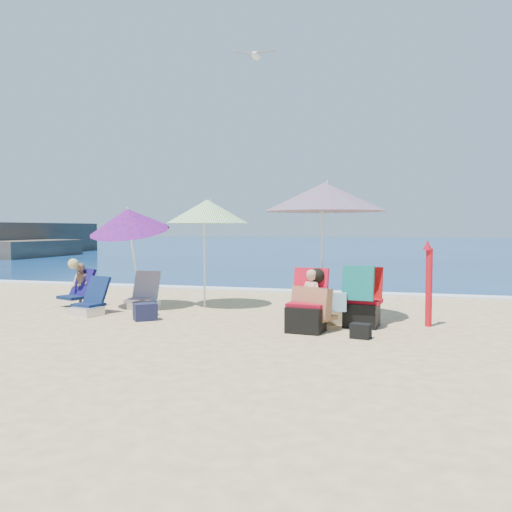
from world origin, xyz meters
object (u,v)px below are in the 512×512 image
(camp_chair_left, at_px, (307,313))
(seagull, at_px, (256,55))
(furled_umbrella, at_px, (429,279))
(chair_navy, at_px, (89,305))
(person_center, at_px, (312,300))
(umbrella_striped, at_px, (207,211))
(camp_chair_right, at_px, (361,305))
(person_left, at_px, (80,284))
(umbrella_turquoise, at_px, (325,197))
(chair_rainbow, at_px, (144,299))
(umbrella_blue, at_px, (129,220))

(camp_chair_left, bearing_deg, seagull, 123.24)
(furled_umbrella, xyz_separation_m, chair_navy, (-5.92, -0.46, -0.58))
(camp_chair_left, height_order, person_center, camp_chair_left)
(umbrella_striped, xyz_separation_m, camp_chair_right, (3.16, -1.42, -1.55))
(furled_umbrella, height_order, camp_chair_left, furled_umbrella)
(camp_chair_left, xyz_separation_m, camp_chair_right, (0.77, 0.60, 0.07))
(person_left, bearing_deg, umbrella_turquoise, -3.00)
(chair_navy, distance_m, chair_rainbow, 1.10)
(umbrella_striped, distance_m, furled_umbrella, 4.48)
(person_center, bearing_deg, seagull, 126.19)
(person_center, xyz_separation_m, seagull, (-1.48, 2.03, 4.47))
(chair_rainbow, bearing_deg, umbrella_striped, 30.36)
(umbrella_turquoise, bearing_deg, seagull, 146.22)
(umbrella_blue, xyz_separation_m, person_center, (3.85, -1.23, -1.27))
(person_center, relative_size, seagull, 1.17)
(person_center, bearing_deg, furled_umbrella, 25.29)
(umbrella_striped, bearing_deg, furled_umbrella, -14.27)
(chair_navy, relative_size, person_left, 0.80)
(furled_umbrella, bearing_deg, chair_navy, -175.59)
(camp_chair_right, xyz_separation_m, person_left, (-5.70, 0.81, 0.08))
(umbrella_turquoise, xyz_separation_m, camp_chair_left, (-0.09, -1.15, -1.83))
(umbrella_turquoise, bearing_deg, camp_chair_right, -39.26)
(chair_navy, height_order, person_center, person_center)
(person_center, bearing_deg, chair_navy, 175.04)
(umbrella_blue, distance_m, camp_chair_left, 4.27)
(umbrella_striped, bearing_deg, chair_navy, -138.59)
(chair_rainbow, bearing_deg, umbrella_turquoise, -3.75)
(seagull, bearing_deg, chair_rainbow, -159.41)
(umbrella_striped, relative_size, seagull, 2.68)
(furled_umbrella, xyz_separation_m, person_center, (-1.74, -0.82, -0.30))
(umbrella_turquoise, bearing_deg, camp_chair_left, -94.56)
(umbrella_blue, height_order, camp_chair_right, umbrella_blue)
(umbrella_striped, relative_size, furled_umbrella, 1.57)
(camp_chair_right, bearing_deg, camp_chair_left, -141.92)
(chair_rainbow, relative_size, seagull, 0.89)
(umbrella_striped, bearing_deg, seagull, 8.06)
(umbrella_striped, relative_size, umbrella_blue, 1.03)
(umbrella_blue, relative_size, furled_umbrella, 1.52)
(seagull, bearing_deg, umbrella_striped, -171.94)
(umbrella_turquoise, height_order, furled_umbrella, umbrella_turquoise)
(umbrella_blue, distance_m, seagull, 4.06)
(chair_navy, xyz_separation_m, camp_chair_right, (4.89, 0.10, 0.18))
(chair_navy, bearing_deg, seagull, 31.58)
(person_left, bearing_deg, umbrella_blue, -2.73)
(camp_chair_left, relative_size, camp_chair_right, 0.96)
(chair_rainbow, bearing_deg, person_center, -19.44)
(umbrella_turquoise, height_order, person_center, umbrella_turquoise)
(furled_umbrella, height_order, chair_rainbow, furled_umbrella)
(camp_chair_right, bearing_deg, furled_umbrella, 18.92)
(furled_umbrella, bearing_deg, umbrella_striped, 165.73)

